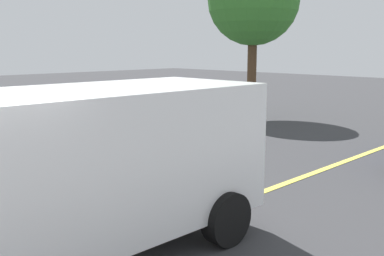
% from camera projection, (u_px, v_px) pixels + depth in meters
% --- Properties ---
extents(lane_marking_centre, '(28.00, 0.16, 0.01)m').
position_uv_depth(lane_marking_centre, '(156.00, 231.00, 6.69)').
color(lane_marking_centre, '#E0D14C').
extents(white_van, '(5.23, 2.32, 2.20)m').
position_uv_depth(white_van, '(73.00, 165.00, 5.56)').
color(white_van, white).
rests_on(white_van, ground_plane).
extents(tree_centre_verge, '(3.39, 3.39, 6.16)m').
position_uv_depth(tree_centre_verge, '(253.00, 0.00, 16.55)').
color(tree_centre_verge, '#513823').
rests_on(tree_centre_verge, ground_plane).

